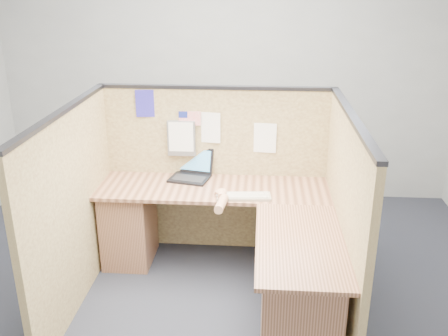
# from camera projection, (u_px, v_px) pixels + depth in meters

# --- Properties ---
(floor) EXTENTS (5.00, 5.00, 0.00)m
(floor) POSITION_uv_depth(u_px,v_px,m) (205.00, 308.00, 3.85)
(floor) COLOR #1F222C
(floor) RESTS_ON ground
(wall_back) EXTENTS (5.00, 0.00, 5.00)m
(wall_back) POSITION_uv_depth(u_px,v_px,m) (227.00, 74.00, 5.44)
(wall_back) COLOR gray
(wall_back) RESTS_ON floor
(cubicle_partitions) EXTENTS (2.06, 1.83, 1.53)m
(cubicle_partitions) POSITION_uv_depth(u_px,v_px,m) (210.00, 195.00, 3.97)
(cubicle_partitions) COLOR brown
(cubicle_partitions) RESTS_ON floor
(l_desk) EXTENTS (1.95, 1.75, 0.73)m
(l_desk) POSITION_uv_depth(u_px,v_px,m) (232.00, 246.00, 3.96)
(l_desk) COLOR brown
(l_desk) RESTS_ON floor
(laptop) EXTENTS (0.38, 0.38, 0.24)m
(laptop) POSITION_uv_depth(u_px,v_px,m) (190.00, 171.00, 4.41)
(laptop) COLOR black
(laptop) RESTS_ON l_desk
(keyboard) EXTENTS (0.45, 0.18, 0.03)m
(keyboard) POSITION_uv_depth(u_px,v_px,m) (244.00, 196.00, 4.01)
(keyboard) COLOR gray
(keyboard) RESTS_ON l_desk
(mouse) EXTENTS (0.11, 0.07, 0.04)m
(mouse) POSITION_uv_depth(u_px,v_px,m) (222.00, 195.00, 4.02)
(mouse) COLOR silver
(mouse) RESTS_ON l_desk
(hand_forearm) EXTENTS (0.11, 0.37, 0.08)m
(hand_forearm) POSITION_uv_depth(u_px,v_px,m) (221.00, 200.00, 3.89)
(hand_forearm) COLOR tan
(hand_forearm) RESTS_ON l_desk
(blue_poster) EXTENTS (0.18, 0.02, 0.24)m
(blue_poster) POSITION_uv_depth(u_px,v_px,m) (146.00, 103.00, 4.30)
(blue_poster) COLOR #28229D
(blue_poster) RESTS_ON cubicle_partitions
(american_flag) EXTENTS (0.20, 0.01, 0.34)m
(american_flag) POSITION_uv_depth(u_px,v_px,m) (187.00, 120.00, 4.32)
(american_flag) COLOR olive
(american_flag) RESTS_ON cubicle_partitions
(file_holder) EXTENTS (0.24, 0.05, 0.31)m
(file_holder) POSITION_uv_depth(u_px,v_px,m) (181.00, 138.00, 4.36)
(file_holder) COLOR slate
(file_holder) RESTS_ON cubicle_partitions
(paper_left) EXTENTS (0.21, 0.03, 0.27)m
(paper_left) POSITION_uv_depth(u_px,v_px,m) (208.00, 128.00, 4.34)
(paper_left) COLOR white
(paper_left) RESTS_ON cubicle_partitions
(paper_right) EXTENTS (0.21, 0.02, 0.26)m
(paper_right) POSITION_uv_depth(u_px,v_px,m) (264.00, 138.00, 4.33)
(paper_right) COLOR white
(paper_right) RESTS_ON cubicle_partitions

